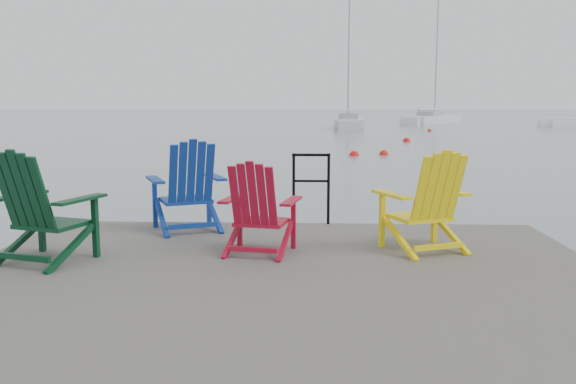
{
  "coord_description": "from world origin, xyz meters",
  "views": [
    {
      "loc": [
        0.29,
        -5.17,
        2.02
      ],
      "look_at": [
        -0.06,
        2.85,
        0.85
      ],
      "focal_mm": 38.0,
      "sensor_mm": 36.0,
      "label": 1
    }
  ],
  "objects_px": {
    "chair_red": "(258,208)",
    "buoy_d": "(429,131)",
    "handrail": "(311,182)",
    "buoy_a": "(384,155)",
    "sailboat_mid": "(432,120)",
    "chair_blue": "(188,186)",
    "sailboat_near": "(348,124)",
    "chair_green": "(41,207)",
    "buoy_c": "(407,141)",
    "chair_yellow": "(427,201)",
    "buoy_b": "(354,156)"
  },
  "relations": [
    {
      "from": "chair_blue",
      "to": "chair_yellow",
      "type": "relative_size",
      "value": 1.04
    },
    {
      "from": "buoy_a",
      "to": "buoy_b",
      "type": "distance_m",
      "value": 1.3
    },
    {
      "from": "chair_yellow",
      "to": "buoy_c",
      "type": "distance_m",
      "value": 26.92
    },
    {
      "from": "chair_yellow",
      "to": "sailboat_mid",
      "type": "bearing_deg",
      "value": 56.45
    },
    {
      "from": "sailboat_near",
      "to": "buoy_a",
      "type": "relative_size",
      "value": 32.32
    },
    {
      "from": "chair_green",
      "to": "buoy_d",
      "type": "bearing_deg",
      "value": 92.51
    },
    {
      "from": "handrail",
      "to": "buoy_b",
      "type": "bearing_deg",
      "value": 84.41
    },
    {
      "from": "buoy_a",
      "to": "chair_green",
      "type": "bearing_deg",
      "value": -105.98
    },
    {
      "from": "buoy_a",
      "to": "buoy_b",
      "type": "height_order",
      "value": "buoy_b"
    },
    {
      "from": "handrail",
      "to": "buoy_a",
      "type": "bearing_deg",
      "value": 80.49
    },
    {
      "from": "chair_red",
      "to": "buoy_a",
      "type": "relative_size",
      "value": 2.54
    },
    {
      "from": "sailboat_mid",
      "to": "buoy_d",
      "type": "bearing_deg",
      "value": -67.73
    },
    {
      "from": "buoy_d",
      "to": "buoy_b",
      "type": "bearing_deg",
      "value": -107.82
    },
    {
      "from": "chair_yellow",
      "to": "buoy_b",
      "type": "distance_m",
      "value": 17.65
    },
    {
      "from": "handrail",
      "to": "buoy_b",
      "type": "xyz_separation_m",
      "value": [
        1.59,
        16.21,
        -1.04
      ]
    },
    {
      "from": "chair_blue",
      "to": "buoy_a",
      "type": "distance_m",
      "value": 17.72
    },
    {
      "from": "chair_blue",
      "to": "buoy_c",
      "type": "bearing_deg",
      "value": 52.02
    },
    {
      "from": "chair_yellow",
      "to": "sailboat_near",
      "type": "relative_size",
      "value": 0.09
    },
    {
      "from": "buoy_d",
      "to": "chair_yellow",
      "type": "bearing_deg",
      "value": -100.54
    },
    {
      "from": "sailboat_near",
      "to": "buoy_c",
      "type": "distance_m",
      "value": 17.39
    },
    {
      "from": "sailboat_mid",
      "to": "buoy_d",
      "type": "xyz_separation_m",
      "value": [
        -3.46,
        -17.25,
        -0.35
      ]
    },
    {
      "from": "chair_green",
      "to": "chair_yellow",
      "type": "bearing_deg",
      "value": 27.25
    },
    {
      "from": "chair_red",
      "to": "chair_blue",
      "type": "bearing_deg",
      "value": 141.08
    },
    {
      "from": "handrail",
      "to": "buoy_d",
      "type": "relative_size",
      "value": 2.64
    },
    {
      "from": "chair_green",
      "to": "sailboat_near",
      "type": "height_order",
      "value": "sailboat_near"
    },
    {
      "from": "handrail",
      "to": "chair_blue",
      "type": "relative_size",
      "value": 0.83
    },
    {
      "from": "chair_red",
      "to": "buoy_c",
      "type": "height_order",
      "value": "chair_red"
    },
    {
      "from": "chair_yellow",
      "to": "chair_red",
      "type": "bearing_deg",
      "value": 163.21
    },
    {
      "from": "chair_blue",
      "to": "sailboat_near",
      "type": "xyz_separation_m",
      "value": [
        4.21,
        42.96,
        -0.69
      ]
    },
    {
      "from": "chair_red",
      "to": "buoy_a",
      "type": "xyz_separation_m",
      "value": [
        3.32,
        18.28,
        -0.98
      ]
    },
    {
      "from": "chair_red",
      "to": "buoy_d",
      "type": "relative_size",
      "value": 2.77
    },
    {
      "from": "sailboat_near",
      "to": "buoy_d",
      "type": "relative_size",
      "value": 35.18
    },
    {
      "from": "sailboat_mid",
      "to": "buoy_c",
      "type": "height_order",
      "value": "sailboat_mid"
    },
    {
      "from": "chair_red",
      "to": "buoy_c",
      "type": "xyz_separation_m",
      "value": [
        5.49,
        26.82,
        -0.98
      ]
    },
    {
      "from": "sailboat_near",
      "to": "buoy_d",
      "type": "distance_m",
      "value": 7.55
    },
    {
      "from": "buoy_a",
      "to": "buoy_d",
      "type": "relative_size",
      "value": 1.09
    },
    {
      "from": "buoy_a",
      "to": "buoy_b",
      "type": "xyz_separation_m",
      "value": [
        -1.21,
        -0.48,
        0.0
      ]
    },
    {
      "from": "sailboat_mid",
      "to": "buoy_a",
      "type": "xyz_separation_m",
      "value": [
        -9.11,
        -38.11,
        -0.35
      ]
    },
    {
      "from": "chair_blue",
      "to": "buoy_b",
      "type": "relative_size",
      "value": 2.83
    },
    {
      "from": "buoy_c",
      "to": "buoy_d",
      "type": "bearing_deg",
      "value": 74.22
    },
    {
      "from": "chair_green",
      "to": "buoy_d",
      "type": "xyz_separation_m",
      "value": [
        11.01,
        39.56,
        -1.04
      ]
    },
    {
      "from": "sailboat_mid",
      "to": "buoy_c",
      "type": "xyz_separation_m",
      "value": [
        -6.94,
        -29.57,
        -0.35
      ]
    },
    {
      "from": "chair_yellow",
      "to": "buoy_a",
      "type": "distance_m",
      "value": 18.2
    },
    {
      "from": "handrail",
      "to": "buoy_c",
      "type": "xyz_separation_m",
      "value": [
        4.97,
        25.23,
        -1.04
      ]
    },
    {
      "from": "handrail",
      "to": "sailboat_near",
      "type": "bearing_deg",
      "value": 86.3
    },
    {
      "from": "handrail",
      "to": "buoy_b",
      "type": "relative_size",
      "value": 2.35
    },
    {
      "from": "chair_green",
      "to": "buoy_a",
      "type": "relative_size",
      "value": 2.91
    },
    {
      "from": "chair_yellow",
      "to": "chair_blue",
      "type": "bearing_deg",
      "value": 138.07
    },
    {
      "from": "chair_blue",
      "to": "buoy_b",
      "type": "bearing_deg",
      "value": 55.69
    },
    {
      "from": "chair_green",
      "to": "chair_yellow",
      "type": "height_order",
      "value": "chair_green"
    }
  ]
}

